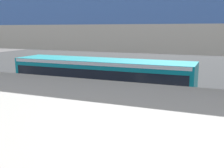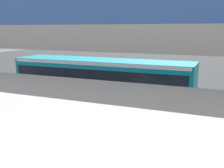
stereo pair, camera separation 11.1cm
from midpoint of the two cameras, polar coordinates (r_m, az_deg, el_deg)
name	(u,v)px [view 2 (the right image)]	position (r m, az deg, el deg)	size (l,w,h in m)	color
ground	(120,109)	(17.13, 1.97, -5.39)	(80.00, 80.00, 0.00)	#2D3033
city_bus	(102,79)	(16.95, -2.06, 0.99)	(11.54, 2.85, 3.15)	#0C8493
traffic_sign	(85,70)	(20.90, -5.56, 3.00)	(0.08, 0.60, 2.80)	slate
lane_dash_left	(190,105)	(18.65, 16.45, -4.43)	(2.00, 0.20, 0.01)	silver
lane_dash_centre	(133,99)	(19.45, 4.66, -3.32)	(2.00, 0.20, 0.01)	silver
lane_dash_right	(84,94)	(20.99, -5.77, -2.22)	(2.00, 0.20, 0.01)	silver
lane_dash_rightmost	(42,90)	(23.13, -14.52, -1.24)	(2.00, 0.20, 0.01)	silver
pedestrian_overpass	(0,46)	(8.20, -22.41, 7.44)	(27.60, 2.60, 6.21)	#9E9E99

